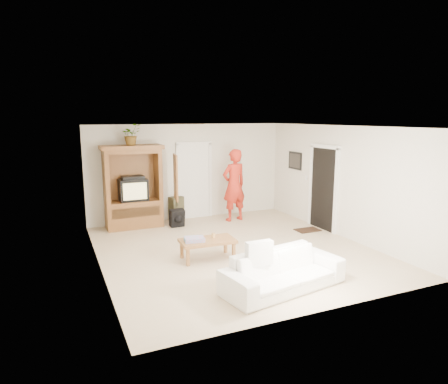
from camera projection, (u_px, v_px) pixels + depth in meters
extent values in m
plane|color=tan|center=(234.00, 250.00, 8.52)|extent=(6.00, 6.00, 0.00)
plane|color=white|center=(235.00, 127.00, 8.04)|extent=(6.00, 6.00, 0.00)
plane|color=silver|center=(189.00, 172.00, 10.98)|extent=(5.50, 0.00, 5.50)
plane|color=silver|center=(326.00, 225.00, 5.58)|extent=(5.50, 0.00, 5.50)
plane|color=silver|center=(97.00, 201.00, 7.20)|extent=(0.00, 6.00, 6.00)
plane|color=silver|center=(341.00, 181.00, 9.36)|extent=(0.00, 6.00, 6.00)
cube|color=brown|center=(134.00, 214.00, 10.21)|extent=(1.40, 0.60, 0.70)
cube|color=brown|center=(106.00, 179.00, 9.78)|extent=(0.10, 0.60, 1.20)
cube|color=brown|center=(158.00, 176.00, 10.29)|extent=(0.10, 0.60, 1.20)
cube|color=brown|center=(131.00, 176.00, 10.28)|extent=(1.40, 0.06, 1.20)
cube|color=brown|center=(132.00, 151.00, 9.92)|extent=(1.40, 0.60, 0.10)
cube|color=brown|center=(131.00, 147.00, 9.90)|extent=(1.52, 0.68, 0.10)
cube|color=brown|center=(176.00, 177.00, 10.00)|extent=(0.16, 0.67, 1.15)
cube|color=black|center=(133.00, 190.00, 10.12)|extent=(0.70, 0.52, 0.55)
cube|color=tan|center=(135.00, 191.00, 9.88)|extent=(0.58, 0.02, 0.42)
cube|color=black|center=(133.00, 177.00, 10.04)|extent=(0.55, 0.35, 0.08)
cube|color=brown|center=(136.00, 212.00, 9.94)|extent=(1.19, 0.03, 0.25)
cube|color=white|center=(194.00, 182.00, 11.06)|extent=(0.85, 0.05, 2.04)
cube|color=black|center=(323.00, 189.00, 9.94)|extent=(0.05, 0.90, 2.04)
cube|color=black|center=(295.00, 161.00, 11.01)|extent=(0.03, 0.60, 0.48)
cube|color=#382316|center=(308.00, 230.00, 9.96)|extent=(0.60, 0.40, 0.02)
imported|color=#4C7238|center=(131.00, 134.00, 9.82)|extent=(0.61, 0.57, 0.53)
imported|color=red|center=(234.00, 185.00, 10.77)|extent=(0.78, 0.58, 1.95)
imported|color=white|center=(283.00, 271.00, 6.54)|extent=(2.21, 1.18, 0.61)
cube|color=brown|center=(208.00, 241.00, 7.90)|extent=(1.11, 0.64, 0.06)
cube|color=brown|center=(188.00, 257.00, 7.57)|extent=(0.06, 0.06, 0.34)
cube|color=brown|center=(182.00, 250.00, 7.98)|extent=(0.06, 0.06, 0.34)
cube|color=brown|center=(234.00, 251.00, 7.90)|extent=(0.06, 0.06, 0.34)
cube|color=brown|center=(226.00, 245.00, 8.31)|extent=(0.06, 0.06, 0.34)
cube|color=#D54762|center=(194.00, 239.00, 7.78)|extent=(0.42, 0.34, 0.08)
cylinder|color=tan|center=(213.00, 236.00, 7.99)|extent=(0.08, 0.08, 0.10)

